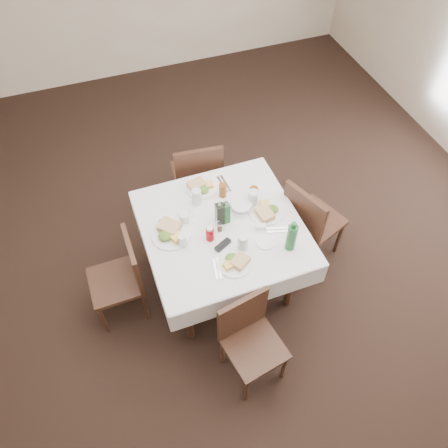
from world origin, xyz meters
name	(u,v)px	position (x,y,z in m)	size (l,w,h in m)	color
ground_plane	(223,270)	(0.00, 0.00, 0.00)	(7.00, 7.00, 0.00)	black
room_shell	(222,123)	(0.00, 0.00, 1.71)	(6.04, 7.04, 2.80)	beige
dining_table	(222,233)	(-0.03, -0.07, 0.68)	(1.24, 1.24, 0.76)	black
chair_north	(198,175)	(0.02, 0.76, 0.53)	(0.48, 0.48, 0.92)	black
chair_south	(249,334)	(-0.11, -0.87, 0.48)	(0.46, 0.46, 0.84)	black
chair_east	(309,220)	(0.76, -0.08, 0.52)	(0.56, 0.56, 0.92)	black
chair_west	(124,274)	(-0.86, -0.06, 0.49)	(0.41, 0.41, 0.85)	black
meal_north	(201,187)	(-0.06, 0.37, 0.78)	(0.27, 0.27, 0.06)	white
meal_south	(235,262)	(-0.06, -0.43, 0.78)	(0.25, 0.25, 0.05)	white
meal_east	(267,212)	(0.35, -0.07, 0.79)	(0.27, 0.27, 0.06)	white
meal_west	(170,233)	(-0.43, -0.01, 0.79)	(0.31, 0.31, 0.07)	white
side_plate_a	(186,212)	(-0.25, 0.16, 0.77)	(0.14, 0.14, 0.01)	white
side_plate_b	(265,242)	(0.22, -0.33, 0.77)	(0.14, 0.14, 0.01)	white
water_n	(197,197)	(-0.14, 0.23, 0.83)	(0.08, 0.08, 0.14)	silver
water_s	(243,242)	(0.04, -0.32, 0.83)	(0.08, 0.08, 0.14)	silver
water_e	(253,198)	(0.28, 0.06, 0.84)	(0.08, 0.08, 0.15)	silver
water_w	(183,241)	(-0.37, -0.14, 0.82)	(0.06, 0.06, 0.11)	silver
iced_tea_a	(223,190)	(0.08, 0.23, 0.83)	(0.06, 0.06, 0.13)	brown
iced_tea_b	(253,195)	(0.30, 0.10, 0.84)	(0.07, 0.07, 0.15)	brown
bread_basket	(241,207)	(0.17, 0.05, 0.79)	(0.19, 0.19, 0.06)	silver
oil_cruet_dark	(220,213)	(-0.03, -0.03, 0.87)	(0.06, 0.06, 0.26)	black
oil_cruet_green	(225,212)	(0.01, -0.03, 0.87)	(0.06, 0.06, 0.25)	#195A25
ketchup_bottle	(210,234)	(-0.16, -0.15, 0.83)	(0.06, 0.06, 0.14)	#9A020A
salt_shaker	(218,222)	(-0.06, -0.05, 0.80)	(0.03, 0.03, 0.07)	white
pepper_shaker	(220,227)	(-0.06, -0.10, 0.80)	(0.04, 0.04, 0.08)	#463223
coffee_mug	(185,218)	(-0.29, 0.07, 0.80)	(0.13, 0.12, 0.09)	white
sunglasses	(223,245)	(-0.09, -0.25, 0.78)	(0.14, 0.10, 0.03)	black
green_bottle	(292,237)	(0.38, -0.43, 0.89)	(0.08, 0.08, 0.29)	#195A25
sugar_caddy	(261,227)	(0.24, -0.19, 0.78)	(0.09, 0.07, 0.04)	white
cutlery_n	(224,184)	(0.14, 0.35, 0.77)	(0.06, 0.21, 0.01)	silver
cutlery_s	(217,269)	(-0.20, -0.43, 0.77)	(0.07, 0.19, 0.01)	silver
cutlery_e	(280,230)	(0.38, -0.26, 0.77)	(0.21, 0.11, 0.01)	silver
cutlery_w	(169,222)	(-0.41, 0.11, 0.77)	(0.16, 0.10, 0.01)	silver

